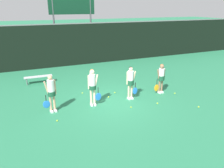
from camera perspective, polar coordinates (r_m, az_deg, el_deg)
ground_plane at (r=11.00m, az=0.06°, el=-4.56°), size 140.00×140.00×0.00m
fence_windscreen at (r=17.65m, az=-10.06°, el=10.10°), size 60.00×0.08×3.30m
scoreboard at (r=18.55m, az=-10.39°, el=18.71°), size 3.68×0.15×5.53m
bench_courtside at (r=14.17m, az=-18.71°, el=1.68°), size 1.67×0.40×0.45m
player_0 at (r=9.93m, az=-15.62°, el=-1.73°), size 0.64×0.35×1.73m
player_1 at (r=10.23m, az=-5.11°, el=-0.10°), size 0.62×0.33×1.80m
player_2 at (r=10.97m, az=4.88°, el=0.91°), size 0.62×0.34×1.71m
player_3 at (r=12.04m, az=12.73°, el=2.00°), size 0.64×0.35×1.63m
tennis_ball_0 at (r=10.93m, az=11.78°, el=-4.96°), size 0.07×0.07×0.07m
tennis_ball_1 at (r=12.06m, az=-7.77°, el=-2.34°), size 0.06×0.06×0.06m
tennis_ball_2 at (r=10.36m, az=4.98°, el=-6.05°), size 0.07×0.07×0.07m
tennis_ball_3 at (r=12.37m, az=16.09°, el=-2.36°), size 0.07×0.07×0.07m
tennis_ball_4 at (r=11.12m, az=21.68°, el=-5.59°), size 0.07×0.07×0.07m
tennis_ball_5 at (r=11.43m, az=-0.92°, el=-3.41°), size 0.07×0.07×0.07m
tennis_ball_6 at (r=11.99m, az=0.74°, el=-2.26°), size 0.07×0.07×0.07m
tennis_ball_7 at (r=9.46m, az=-14.15°, el=-9.27°), size 0.07×0.07×0.07m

